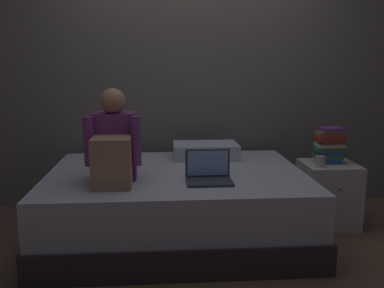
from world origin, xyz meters
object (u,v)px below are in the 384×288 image
at_px(laptop, 209,174).
at_px(mug, 320,162).
at_px(book_stack, 330,145).
at_px(bed, 176,204).
at_px(person_sitting, 113,147).
at_px(pillow, 206,151).
at_px(nightstand, 328,194).

xyz_separation_m(laptop, mug, (0.95, 0.37, -0.01)).
distance_m(laptop, book_stack, 1.20).
bearing_deg(laptop, book_stack, 25.33).
bearing_deg(mug, bed, -177.57).
bearing_deg(laptop, person_sitting, 175.46).
xyz_separation_m(person_sitting, book_stack, (1.75, 0.46, -0.10)).
relative_size(book_stack, mug, 3.35).
bearing_deg(bed, mug, 2.43).
bearing_deg(mug, book_stack, 47.85).
xyz_separation_m(book_stack, mug, (-0.13, -0.14, -0.11)).
height_order(bed, mug, mug).
distance_m(pillow, mug, 0.98).
xyz_separation_m(bed, book_stack, (1.30, 0.19, 0.42)).
bearing_deg(person_sitting, nightstand, 14.01).
xyz_separation_m(laptop, pillow, (0.06, 0.77, 0.01)).
bearing_deg(bed, pillow, 58.19).
height_order(bed, pillow, pillow).
height_order(laptop, mug, laptop).
bearing_deg(nightstand, mug, -137.31).
relative_size(nightstand, mug, 5.96).
distance_m(nightstand, book_stack, 0.42).
distance_m(bed, mug, 1.21).
relative_size(laptop, mug, 3.56).
relative_size(laptop, pillow, 0.57).
height_order(bed, nightstand, bed).
height_order(laptop, pillow, laptop).
distance_m(bed, laptop, 0.51).
relative_size(pillow, mug, 6.22).
height_order(person_sitting, laptop, person_sitting).
bearing_deg(mug, nightstand, 42.69).
xyz_separation_m(bed, mug, (1.17, 0.05, 0.31)).
relative_size(bed, book_stack, 6.64).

